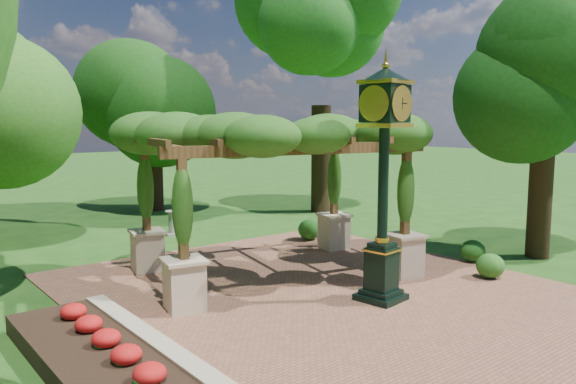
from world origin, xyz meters
TOP-DOWN VIEW (x-y plane):
  - ground at (0.00, 0.00)m, footprint 120.00×120.00m
  - brick_plaza at (0.00, 1.00)m, footprint 10.00×12.00m
  - border_wall at (-4.60, 0.50)m, footprint 0.35×5.00m
  - flower_bed at (-5.50, 0.50)m, footprint 1.50×5.00m
  - pedestal_clock at (0.58, -0.02)m, footprint 1.13×1.13m
  - pergola at (0.04, 3.15)m, footprint 7.23×5.34m
  - sundial at (0.31, 9.26)m, footprint 0.54×0.54m
  - shrub_front at (3.97, -0.55)m, footprint 0.88×0.88m
  - shrub_mid at (5.05, 0.65)m, footprint 0.79×0.79m
  - shrub_back at (3.41, 5.66)m, footprint 0.85×0.85m
  - tree_north at (2.27, 14.66)m, footprint 4.71×4.71m
  - tree_east_far at (7.65, 9.84)m, footprint 4.69×4.69m
  - tree_east_near at (7.11, -0.11)m, footprint 3.77×3.77m

SIDE VIEW (x-z plane):
  - ground at x=0.00m, z-range 0.00..0.00m
  - brick_plaza at x=0.00m, z-range 0.00..0.04m
  - flower_bed at x=-5.50m, z-range 0.00..0.36m
  - border_wall at x=-4.60m, z-range 0.00..0.40m
  - shrub_mid at x=5.05m, z-range 0.04..0.65m
  - shrub_front at x=3.97m, z-range 0.04..0.65m
  - shrub_back at x=3.41m, z-range 0.04..0.70m
  - sundial at x=0.31m, z-range -0.05..0.80m
  - pedestal_clock at x=0.58m, z-range 0.50..5.57m
  - pergola at x=0.04m, z-range 1.31..5.43m
  - tree_north at x=2.27m, z-range 1.33..8.41m
  - tree_east_near at x=7.11m, z-range 1.39..8.94m
  - tree_east_far at x=7.65m, z-range 2.16..13.86m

